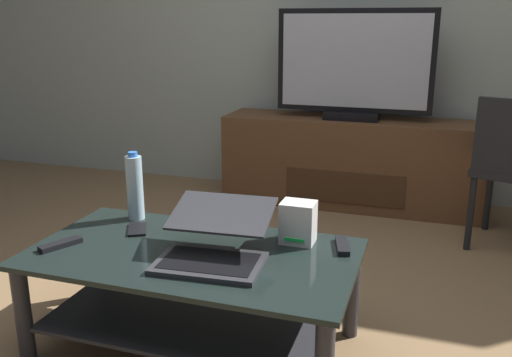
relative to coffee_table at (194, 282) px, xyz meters
name	(u,v)px	position (x,y,z in m)	size (l,w,h in m)	color
ground_plane	(237,341)	(0.14, 0.09, -0.28)	(7.68, 7.68, 0.00)	olive
coffee_table	(194,282)	(0.00, 0.00, 0.00)	(1.20, 0.65, 0.40)	black
media_cabinet	(350,162)	(0.29, 1.92, 0.02)	(1.70, 0.43, 0.59)	brown
television	(354,67)	(0.29, 1.90, 0.66)	(1.01, 0.20, 0.70)	black
laptop	(215,242)	(0.10, -0.03, 0.19)	(0.40, 0.43, 0.18)	#333338
router_box	(298,222)	(0.35, 0.21, 0.21)	(0.13, 0.11, 0.16)	white
water_bottle_near	(135,187)	(-0.38, 0.25, 0.27)	(0.07, 0.07, 0.29)	silver
cell_phone	(137,229)	(-0.30, 0.12, 0.13)	(0.07, 0.14, 0.01)	black
tv_remote	(61,244)	(-0.49, -0.12, 0.14)	(0.04, 0.16, 0.02)	black
soundbar_remote	(342,245)	(0.52, 0.20, 0.14)	(0.04, 0.16, 0.02)	black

